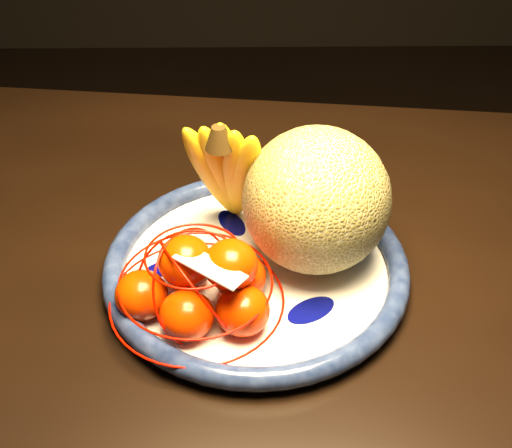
{
  "coord_description": "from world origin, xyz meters",
  "views": [
    {
      "loc": [
        -0.06,
        -0.61,
        1.35
      ],
      "look_at": [
        -0.05,
        -0.01,
        0.86
      ],
      "focal_mm": 50.0,
      "sensor_mm": 36.0,
      "label": 1
    }
  ],
  "objects_px": {
    "cantaloupe": "(317,200)",
    "mandarin_bag": "(201,285)",
    "fruit_bowl": "(256,268)",
    "banana_bunch": "(228,168)",
    "dining_table": "(326,378)"
  },
  "relations": [
    {
      "from": "fruit_bowl",
      "to": "cantaloupe",
      "type": "distance_m",
      "value": 0.11
    },
    {
      "from": "dining_table",
      "to": "banana_bunch",
      "type": "relative_size",
      "value": 9.59
    },
    {
      "from": "fruit_bowl",
      "to": "mandarin_bag",
      "type": "relative_size",
      "value": 1.45
    },
    {
      "from": "fruit_bowl",
      "to": "cantaloupe",
      "type": "xyz_separation_m",
      "value": [
        0.07,
        0.02,
        0.08
      ]
    },
    {
      "from": "dining_table",
      "to": "banana_bunch",
      "type": "xyz_separation_m",
      "value": [
        -0.11,
        0.15,
        0.19
      ]
    },
    {
      "from": "cantaloupe",
      "to": "mandarin_bag",
      "type": "distance_m",
      "value": 0.16
    },
    {
      "from": "dining_table",
      "to": "fruit_bowl",
      "type": "bearing_deg",
      "value": 141.7
    },
    {
      "from": "fruit_bowl",
      "to": "cantaloupe",
      "type": "height_order",
      "value": "cantaloupe"
    },
    {
      "from": "dining_table",
      "to": "cantaloupe",
      "type": "bearing_deg",
      "value": 104.16
    },
    {
      "from": "banana_bunch",
      "to": "fruit_bowl",
      "type": "bearing_deg",
      "value": -53.02
    },
    {
      "from": "dining_table",
      "to": "mandarin_bag",
      "type": "bearing_deg",
      "value": 179.76
    },
    {
      "from": "dining_table",
      "to": "fruit_bowl",
      "type": "relative_size",
      "value": 4.86
    },
    {
      "from": "fruit_bowl",
      "to": "banana_bunch",
      "type": "xyz_separation_m",
      "value": [
        -0.03,
        0.07,
        0.09
      ]
    },
    {
      "from": "dining_table",
      "to": "mandarin_bag",
      "type": "height_order",
      "value": "mandarin_bag"
    },
    {
      "from": "cantaloupe",
      "to": "mandarin_bag",
      "type": "xyz_separation_m",
      "value": [
        -0.12,
        -0.08,
        -0.05
      ]
    }
  ]
}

